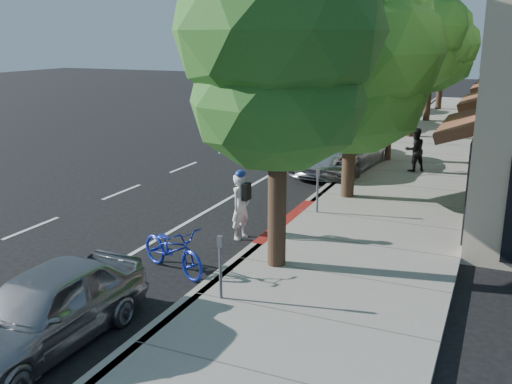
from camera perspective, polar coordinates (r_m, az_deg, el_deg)
The scene contains 18 objects.
ground at distance 14.77m, azimuth 1.67°, elevation -4.45°, with size 120.00×120.00×0.00m, color black.
sidewalk at distance 21.66m, azimuth 15.39°, elevation 1.66°, with size 4.60×56.00×0.15m, color gray.
curb at distance 22.08m, azimuth 9.49°, elevation 2.27°, with size 0.30×56.00×0.15m, color #9E998E.
curb_red_segment at distance 15.63m, azimuth 3.05°, elevation -3.05°, with size 0.32×4.00×0.15m, color maroon.
street_tree_0 at distance 11.70m, azimuth 2.29°, elevation 15.21°, with size 4.32×4.32×7.89m.
street_tree_1 at distance 17.43m, azimuth 9.70°, elevation 13.28°, with size 5.35×5.35×7.46m.
street_tree_2 at distance 23.29m, azimuth 13.46°, elevation 13.69°, with size 3.98×3.98×7.12m.
street_tree_3 at distance 29.21m, azimuth 15.81°, elevation 15.38°, with size 4.80×4.80×8.43m.
street_tree_4 at distance 35.16m, azimuth 17.17°, elevation 13.77°, with size 4.57×4.57×7.21m.
street_tree_5 at distance 41.12m, azimuth 18.22°, elevation 13.74°, with size 4.88×4.88×7.21m.
cyclist at distance 14.40m, azimuth -1.53°, elevation -1.47°, with size 0.61×0.40×1.67m, color white.
bicycle at distance 12.56m, azimuth -8.30°, elevation -5.67°, with size 0.71×2.05×1.07m, color #1728A1.
silver_suv at distance 22.06m, azimuth 8.32°, elevation 4.21°, with size 2.64×5.72×1.59m, color #BDBCC2.
dark_sedan at distance 24.65m, azimuth 5.90°, elevation 5.32°, with size 1.55×4.44×1.46m, color black.
white_pickup at distance 32.51m, azimuth 12.08°, elevation 7.61°, with size 2.22×5.46×1.59m, color white.
dark_suv_far at distance 38.76m, azimuth 12.71°, elevation 8.96°, with size 2.15×5.34×1.82m, color black.
near_car_a at distance 10.16m, azimuth -20.39°, elevation -10.91°, with size 1.61×4.00×1.36m, color #9B9B9F.
pedestrian at distance 21.80m, azimuth 15.60°, elevation 4.09°, with size 0.78×0.61×1.60m, color black.
Camera 1 is at (5.18, -12.89, 5.02)m, focal length 40.00 mm.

